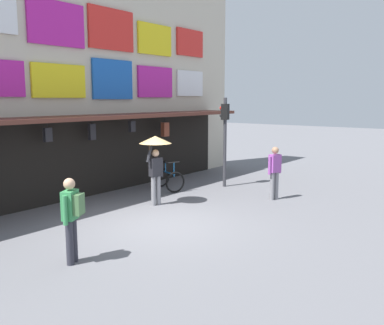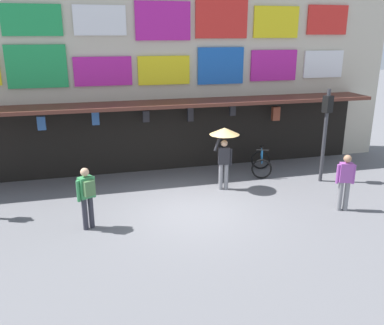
% 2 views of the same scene
% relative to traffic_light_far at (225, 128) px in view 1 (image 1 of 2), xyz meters
% --- Properties ---
extents(ground_plane, '(80.00, 80.00, 0.00)m').
position_rel_traffic_light_far_xyz_m(ground_plane, '(-4.97, -1.32, -2.14)').
color(ground_plane, slate).
extents(shopfront, '(18.00, 2.60, 8.00)m').
position_rel_traffic_light_far_xyz_m(shopfront, '(-4.97, 3.25, 1.82)').
color(shopfront, beige).
rests_on(shopfront, ground).
extents(traffic_light_far, '(0.34, 0.36, 3.20)m').
position_rel_traffic_light_far_xyz_m(traffic_light_far, '(0.00, 0.00, 0.00)').
color(traffic_light_far, '#38383D').
rests_on(traffic_light_far, ground).
extents(bicycle_parked, '(1.10, 1.34, 1.05)m').
position_rel_traffic_light_far_xyz_m(bicycle_parked, '(-1.69, 1.24, -1.75)').
color(bicycle_parked, black).
rests_on(bicycle_parked, ground).
extents(pedestrian_in_purple, '(0.48, 0.46, 1.68)m').
position_rel_traffic_light_far_xyz_m(pedestrian_in_purple, '(-7.89, -1.71, -1.16)').
color(pedestrian_in_purple, '#2D2D38').
rests_on(pedestrian_in_purple, ground).
extents(pedestrian_in_black, '(0.51, 0.32, 1.68)m').
position_rel_traffic_light_far_xyz_m(pedestrian_in_black, '(-0.74, -2.37, -1.19)').
color(pedestrian_in_black, gray).
rests_on(pedestrian_in_black, ground).
extents(pedestrian_with_umbrella, '(0.96, 0.96, 2.08)m').
position_rel_traffic_light_far_xyz_m(pedestrian_with_umbrella, '(-3.54, 0.11, -0.50)').
color(pedestrian_with_umbrella, gray).
rests_on(pedestrian_with_umbrella, ground).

